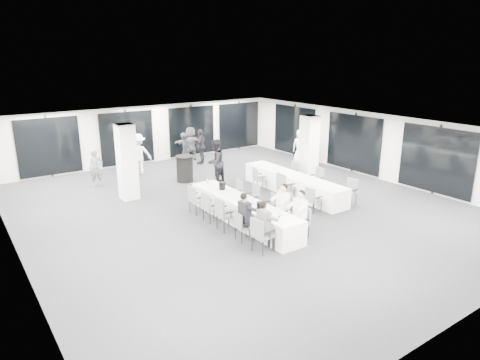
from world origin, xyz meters
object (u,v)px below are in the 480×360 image
object	(u,v)px
cocktail_table	(185,169)
chair_main_right_far	(236,191)
chair_main_right_near	(302,220)
chair_side_left_far	(258,177)
chair_main_left_fourth	(210,206)
chair_side_right_far	(292,171)
banquet_table_main	(242,211)
chair_main_left_second	(242,225)
chair_main_left_near	(261,233)
standing_guest_e	(301,144)
chair_side_right_near	(350,190)
chair_side_left_mid	(284,185)
standing_guest_b	(215,159)
standing_guest_g	(96,166)
chair_main_right_fourth	(253,197)
standing_guest_c	(138,151)
chair_main_right_second	(285,210)
chair_side_left_near	(312,198)
chair_main_left_far	(196,198)
ice_bucket_far	(222,186)
ice_bucket_near	(260,206)
standing_guest_f	(191,141)
banquet_table_side	(293,184)
chair_side_right_mid	(317,178)
standing_guest_a	(185,149)
standing_guest_d	(201,144)
standing_guest_h	(308,147)

from	to	relation	value
cocktail_table	chair_main_right_far	xyz separation A→B (m)	(0.16, -3.60, -0.05)
chair_main_right_near	chair_side_left_far	bearing A→B (deg)	-10.46
chair_main_left_fourth	chair_side_left_far	world-z (taller)	chair_main_left_fourth
chair_side_right_far	banquet_table_main	bearing A→B (deg)	122.87
chair_main_left_second	cocktail_table	bearing A→B (deg)	171.18
chair_main_left_near	standing_guest_e	world-z (taller)	standing_guest_e
chair_side_right_near	chair_side_left_mid	bearing A→B (deg)	36.48
standing_guest_b	chair_main_left_fourth	bearing A→B (deg)	33.12
chair_main_left_second	standing_guest_g	xyz separation A→B (m)	(-1.76, 7.77, 0.36)
chair_main_left_second	chair_main_right_fourth	world-z (taller)	chair_main_right_fourth
standing_guest_c	standing_guest_e	world-z (taller)	standing_guest_c
chair_main_right_second	standing_guest_e	size ratio (longest dim) A/B	0.52
chair_side_left_mid	standing_guest_b	world-z (taller)	standing_guest_b
chair_side_right_near	chair_side_left_near	bearing A→B (deg)	74.21
chair_main_left_far	chair_side_left_far	bearing A→B (deg)	103.12
chair_main_left_far	ice_bucket_far	distance (m)	1.00
standing_guest_b	ice_bucket_near	size ratio (longest dim) A/B	9.10
chair_main_right_second	ice_bucket_far	distance (m)	2.55
chair_side_left_mid	chair_side_right_near	xyz separation A→B (m)	(1.67, -1.65, -0.06)
chair_main_left_near	ice_bucket_near	bearing A→B (deg)	136.03
chair_main_left_near	chair_main_right_near	size ratio (longest dim) A/B	1.11
chair_side_right_far	standing_guest_f	bearing A→B (deg)	17.32
banquet_table_side	chair_side_left_mid	bearing A→B (deg)	-151.44
banquet_table_side	chair_main_left_second	size ratio (longest dim) A/B	5.77
chair_side_left_mid	chair_side_right_mid	distance (m)	1.68
chair_main_right_far	chair_main_left_far	bearing A→B (deg)	96.96
chair_side_right_near	ice_bucket_near	xyz separation A→B (m)	(-4.22, -0.20, 0.33)
chair_side_right_mid	chair_side_left_near	bearing A→B (deg)	139.09
banquet_table_main	chair_main_left_second	world-z (taller)	chair_main_left_second
chair_side_left_near	standing_guest_b	xyz separation A→B (m)	(-0.96, 4.69, 0.56)
chair_main_right_fourth	ice_bucket_far	distance (m)	1.11
standing_guest_a	standing_guest_c	bearing A→B (deg)	126.63
chair_main_right_far	banquet_table_side	bearing A→B (deg)	-89.44
chair_main_left_second	standing_guest_g	bearing A→B (deg)	-162.73
chair_side_left_mid	standing_guest_b	xyz separation A→B (m)	(-0.94, 3.24, 0.47)
banquet_table_side	cocktail_table	world-z (taller)	cocktail_table
standing_guest_a	standing_guest_d	distance (m)	1.18
chair_side_left_far	chair_side_right_mid	distance (m)	2.29
chair_main_right_near	chair_main_right_fourth	bearing A→B (deg)	10.41
chair_side_right_mid	standing_guest_g	bearing A→B (deg)	56.96
standing_guest_c	standing_guest_h	world-z (taller)	standing_guest_c
standing_guest_e	standing_guest_d	bearing A→B (deg)	29.11
banquet_table_side	chair_main_right_far	size ratio (longest dim) A/B	5.68
chair_main_right_fourth	standing_guest_f	size ratio (longest dim) A/B	0.48
standing_guest_f	standing_guest_c	bearing A→B (deg)	28.07
chair_side_left_mid	standing_guest_g	bearing A→B (deg)	-135.43
chair_side_right_far	standing_guest_h	distance (m)	3.42
banquet_table_side	chair_main_right_fourth	distance (m)	2.60
standing_guest_d	ice_bucket_far	xyz separation A→B (m)	(-2.69, -6.10, -0.10)
standing_guest_a	standing_guest_d	size ratio (longest dim) A/B	0.99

